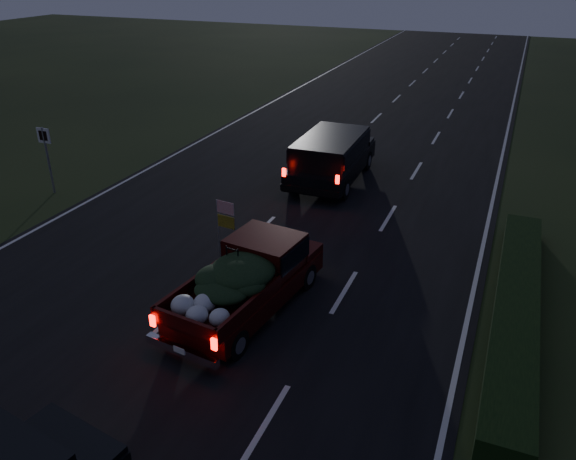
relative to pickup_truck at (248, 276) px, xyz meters
The scene contains 6 objects.
ground 2.05m from the pickup_truck, 151.66° to the right, with size 120.00×120.00×0.00m, color black.
road_asphalt 2.04m from the pickup_truck, 151.66° to the right, with size 14.00×120.00×0.02m, color black.
hedge_row 6.59m from the pickup_truck, 19.02° to the left, with size 1.00×10.00×0.60m, color black.
route_sign 10.94m from the pickup_truck, 157.73° to the left, with size 0.55×0.08×2.50m.
pickup_truck is the anchor object (origin of this frame).
lead_suv 9.22m from the pickup_truck, 95.68° to the left, with size 2.30×5.30×1.51m.
Camera 1 is at (7.01, -9.68, 8.00)m, focal length 35.00 mm.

